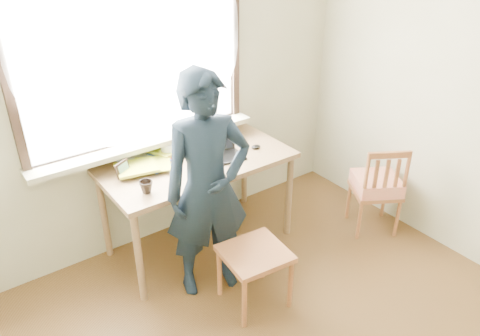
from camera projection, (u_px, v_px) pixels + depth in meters
room_shell at (331, 123)px, 2.19m from camera, size 3.52×4.02×2.61m
desk at (198, 170)px, 3.69m from camera, size 1.50×0.75×0.80m
laptop at (218, 150)px, 3.69m from camera, size 0.37×0.32×0.23m
mug_white at (169, 149)px, 3.71m from camera, size 0.18×0.18×0.11m
mug_dark at (146, 187)px, 3.21m from camera, size 0.13×0.13×0.09m
mouse at (256, 147)px, 3.83m from camera, size 0.08×0.06×0.03m
desk_clutter at (165, 153)px, 3.72m from camera, size 0.74×0.55×0.04m
book_a at (126, 164)px, 3.58m from camera, size 0.27×0.30×0.02m
book_b at (219, 136)px, 4.03m from camera, size 0.18×0.24×0.02m
picture_frame at (123, 170)px, 3.40m from camera, size 0.13×0.08×0.11m
work_chair at (255, 259)px, 3.26m from camera, size 0.48×0.46×0.45m
side_chair at (377, 185)px, 4.03m from camera, size 0.52×0.52×0.84m
person at (208, 188)px, 3.21m from camera, size 0.69×0.54×1.68m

